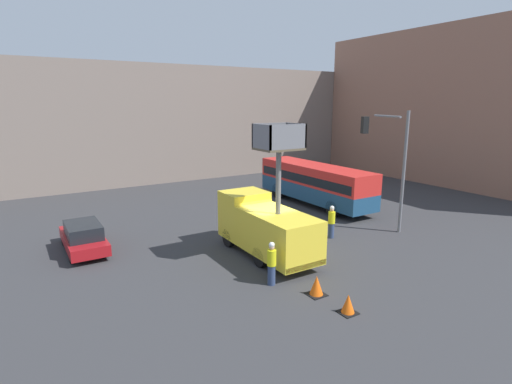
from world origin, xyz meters
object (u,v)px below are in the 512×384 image
(road_worker_near_truck, at_px, (272,263))
(traffic_cone_near_truck, at_px, (348,304))
(traffic_cone_mid_road, at_px, (316,286))
(road_worker_directing, at_px, (331,222))
(utility_truck, at_px, (266,225))
(traffic_light_pole, at_px, (392,154))
(parked_car_curbside, at_px, (83,237))
(city_bus, at_px, (314,181))

(road_worker_near_truck, bearing_deg, traffic_cone_near_truck, 179.87)
(road_worker_near_truck, bearing_deg, traffic_cone_mid_road, -166.99)
(road_worker_directing, bearing_deg, utility_truck, -68.67)
(traffic_light_pole, height_order, parked_car_curbside, traffic_light_pole)
(road_worker_directing, xyz_separation_m, traffic_cone_mid_road, (-5.09, -4.79, -0.55))
(road_worker_near_truck, distance_m, road_worker_directing, 6.84)
(road_worker_directing, bearing_deg, traffic_light_pole, 90.33)
(utility_truck, height_order, traffic_light_pole, traffic_light_pole)
(city_bus, relative_size, traffic_light_pole, 1.49)
(road_worker_directing, distance_m, traffic_cone_near_truck, 8.21)
(traffic_light_pole, relative_size, road_worker_directing, 3.76)
(city_bus, distance_m, traffic_cone_mid_road, 14.38)
(city_bus, distance_m, road_worker_directing, 7.48)
(city_bus, distance_m, parked_car_curbside, 16.11)
(traffic_light_pole, bearing_deg, road_worker_near_truck, -167.53)
(city_bus, xyz_separation_m, parked_car_curbside, (-16.03, -1.22, -1.00))
(utility_truck, bearing_deg, traffic_light_pole, -5.82)
(traffic_cone_mid_road, relative_size, parked_car_curbside, 0.18)
(road_worker_directing, relative_size, parked_car_curbside, 0.41)
(traffic_cone_near_truck, bearing_deg, road_worker_near_truck, 107.60)
(traffic_light_pole, xyz_separation_m, traffic_cone_near_truck, (-8.29, -5.41, -4.24))
(road_worker_near_truck, height_order, traffic_cone_near_truck, road_worker_near_truck)
(traffic_light_pole, xyz_separation_m, traffic_cone_mid_road, (-8.35, -3.75, -4.21))
(traffic_light_pole, bearing_deg, utility_truck, 174.18)
(city_bus, height_order, parked_car_curbside, city_bus)
(traffic_cone_mid_road, bearing_deg, city_bus, 50.64)
(road_worker_directing, height_order, traffic_cone_near_truck, road_worker_directing)
(city_bus, bearing_deg, utility_truck, 119.18)
(traffic_cone_near_truck, bearing_deg, traffic_cone_mid_road, 92.15)
(traffic_cone_mid_road, distance_m, parked_car_curbside, 12.06)
(road_worker_near_truck, relative_size, parked_car_curbside, 0.42)
(traffic_cone_mid_road, bearing_deg, parked_car_curbside, 125.22)
(city_bus, xyz_separation_m, traffic_cone_mid_road, (-9.08, -11.07, -1.38))
(utility_truck, relative_size, road_worker_near_truck, 3.48)
(utility_truck, distance_m, road_worker_near_truck, 3.32)
(road_worker_directing, bearing_deg, traffic_cone_mid_road, -28.60)
(road_worker_directing, height_order, parked_car_curbside, road_worker_directing)
(city_bus, relative_size, parked_car_curbside, 2.30)
(utility_truck, distance_m, city_bus, 10.73)
(utility_truck, distance_m, parked_car_curbside, 9.24)
(city_bus, bearing_deg, traffic_cone_mid_road, 132.34)
(road_worker_directing, bearing_deg, parked_car_curbside, -94.65)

